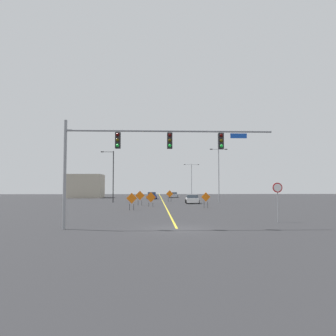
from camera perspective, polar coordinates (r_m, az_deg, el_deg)
name	(u,v)px	position (r m, az deg, el deg)	size (l,w,h in m)	color
ground	(177,229)	(20.92, 1.60, -10.84)	(185.85, 185.85, 0.00)	#2D2D30
road_centre_stripe	(161,198)	(72.38, -1.20, -5.49)	(0.16, 103.25, 0.01)	yellow
traffic_signal_assembly	(141,147)	(20.86, -4.84, 3.71)	(13.67, 0.44, 7.06)	gray
stop_sign	(278,194)	(25.85, 19.08, -4.51)	(0.76, 0.07, 3.03)	gray
street_lamp_far_right	(192,177)	(90.63, 4.25, -1.63)	(4.38, 0.24, 9.12)	gray
street_lamp_near_left	(219,171)	(55.50, 9.10, -0.54)	(3.02, 0.24, 9.32)	gray
street_lamp_near_right	(112,174)	(55.07, -9.97, -1.06)	(2.23, 0.24, 8.81)	black
construction_sign_median_near	(170,194)	(56.24, 0.30, -4.78)	(1.25, 0.13, 2.05)	orange
construction_sign_median_far	(140,196)	(46.26, -5.07, -5.06)	(1.34, 0.29, 2.10)	orange
construction_sign_left_lane	(206,198)	(40.87, 6.81, -5.35)	(1.20, 0.20, 2.00)	orange
construction_sign_left_shoulder	(151,198)	(43.35, -3.10, -5.33)	(1.41, 0.14, 1.99)	orange
construction_sign_right_lane	(132,199)	(36.90, -6.54, -5.57)	(1.22, 0.33, 2.01)	orange
car_silver_passing	(173,195)	(78.95, 0.94, -4.86)	(2.20, 4.13, 1.31)	#B7BABF
car_blue_far	(152,196)	(69.96, -2.96, -4.97)	(2.27, 4.47, 1.49)	#1E389E
car_white_mid	(192,199)	(51.72, 4.34, -5.61)	(2.31, 4.41, 1.39)	white
roadside_building_west	(86,186)	(79.80, -14.55, -3.15)	(8.12, 7.10, 5.65)	#B2A893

